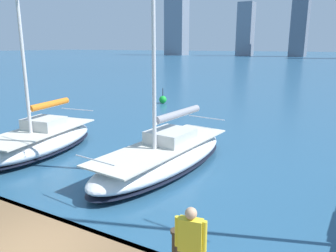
{
  "coord_description": "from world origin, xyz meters",
  "views": [
    {
      "loc": [
        -6.04,
        4.33,
        5.28
      ],
      "look_at": [
        0.06,
        -6.51,
        2.2
      ],
      "focal_mm": 35.0,
      "sensor_mm": 36.0,
      "label": 1
    }
  ],
  "objects_px": {
    "sailboat_orange": "(40,139)",
    "person_yellow_shirt": "(190,240)",
    "channel_buoy": "(163,100)",
    "sailboat_grey": "(164,154)",
    "mooring_post": "(176,248)"
  },
  "relations": [
    {
      "from": "sailboat_orange",
      "to": "person_yellow_shirt",
      "type": "xyz_separation_m",
      "value": [
        -11.07,
        5.62,
        0.97
      ]
    },
    {
      "from": "person_yellow_shirt",
      "to": "mooring_post",
      "type": "height_order",
      "value": "person_yellow_shirt"
    },
    {
      "from": "person_yellow_shirt",
      "to": "channel_buoy",
      "type": "relative_size",
      "value": 1.24
    },
    {
      "from": "person_yellow_shirt",
      "to": "mooring_post",
      "type": "relative_size",
      "value": 1.9
    },
    {
      "from": "sailboat_grey",
      "to": "person_yellow_shirt",
      "type": "distance_m",
      "value": 8.04
    },
    {
      "from": "person_yellow_shirt",
      "to": "sailboat_grey",
      "type": "bearing_deg",
      "value": -56.38
    },
    {
      "from": "mooring_post",
      "to": "sailboat_orange",
      "type": "bearing_deg",
      "value": -26.39
    },
    {
      "from": "sailboat_grey",
      "to": "sailboat_orange",
      "type": "xyz_separation_m",
      "value": [
        6.66,
        1.02,
        0.0
      ]
    },
    {
      "from": "person_yellow_shirt",
      "to": "mooring_post",
      "type": "bearing_deg",
      "value": -36.86
    },
    {
      "from": "sailboat_orange",
      "to": "person_yellow_shirt",
      "type": "distance_m",
      "value": 12.46
    },
    {
      "from": "sailboat_orange",
      "to": "person_yellow_shirt",
      "type": "height_order",
      "value": "sailboat_orange"
    },
    {
      "from": "sailboat_grey",
      "to": "sailboat_orange",
      "type": "distance_m",
      "value": 6.73
    },
    {
      "from": "sailboat_grey",
      "to": "channel_buoy",
      "type": "bearing_deg",
      "value": -59.58
    },
    {
      "from": "sailboat_orange",
      "to": "mooring_post",
      "type": "xyz_separation_m",
      "value": [
        -10.57,
        5.24,
        0.41
      ]
    },
    {
      "from": "sailboat_grey",
      "to": "mooring_post",
      "type": "distance_m",
      "value": 7.4
    }
  ]
}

